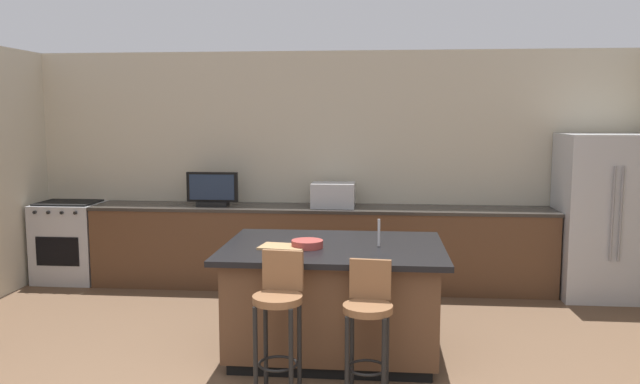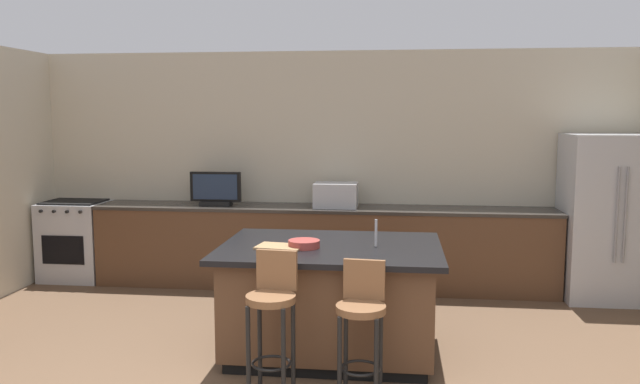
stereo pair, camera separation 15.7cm
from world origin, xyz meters
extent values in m
cube|color=beige|center=(0.00, 4.61, 1.34)|extent=(7.43, 0.12, 2.68)
cube|color=brown|center=(-0.08, 4.23, 0.44)|extent=(5.16, 0.60, 0.89)
cube|color=#332D28|center=(-0.08, 4.23, 0.90)|extent=(5.18, 0.62, 0.04)
cube|color=black|center=(0.22, 2.24, 0.04)|extent=(1.54, 1.09, 0.09)
cube|color=brown|center=(0.22, 2.24, 0.47)|extent=(1.62, 1.17, 0.77)
cube|color=black|center=(0.22, 2.24, 0.88)|extent=(1.78, 1.33, 0.04)
cube|color=#B7BABF|center=(2.96, 4.15, 0.88)|extent=(0.89, 0.77, 1.75)
cylinder|color=gray|center=(2.92, 3.73, 0.96)|extent=(0.02, 0.02, 0.96)
cylinder|color=gray|center=(3.00, 3.73, 0.96)|extent=(0.02, 0.02, 0.96)
cube|color=#B7BABF|center=(-3.04, 4.23, 0.46)|extent=(0.72, 0.60, 0.92)
cube|color=black|center=(-3.04, 3.93, 0.42)|extent=(0.50, 0.01, 0.33)
cube|color=black|center=(-3.04, 4.23, 0.93)|extent=(0.65, 0.50, 0.02)
cylinder|color=black|center=(-3.28, 3.92, 0.86)|extent=(0.04, 0.03, 0.04)
cylinder|color=black|center=(-3.12, 3.92, 0.86)|extent=(0.04, 0.03, 0.04)
cylinder|color=black|center=(-2.96, 3.92, 0.86)|extent=(0.04, 0.03, 0.04)
cylinder|color=black|center=(-2.80, 3.92, 0.86)|extent=(0.04, 0.03, 0.04)
cube|color=#B7BABF|center=(0.07, 4.23, 1.06)|extent=(0.48, 0.36, 0.27)
cube|color=black|center=(-1.30, 4.18, 0.95)|extent=(0.35, 0.16, 0.05)
cube|color=black|center=(-1.30, 4.18, 1.14)|extent=(0.59, 0.05, 0.34)
cube|color=#1E2D47|center=(-1.30, 4.15, 1.14)|extent=(0.52, 0.01, 0.29)
cylinder|color=#B2B2B7|center=(-0.08, 4.33, 1.04)|extent=(0.02, 0.02, 0.24)
cylinder|color=#B2B2B7|center=(0.58, 2.24, 1.01)|extent=(0.02, 0.02, 0.22)
cylinder|color=brown|center=(-0.10, 1.32, 0.71)|extent=(0.34, 0.34, 0.05)
cube|color=brown|center=(-0.08, 1.47, 0.88)|extent=(0.29, 0.07, 0.28)
cylinder|color=black|center=(-0.23, 1.21, 0.34)|extent=(0.03, 0.03, 0.69)
cylinder|color=black|center=(0.01, 1.19, 0.34)|extent=(0.03, 0.03, 0.69)
cylinder|color=black|center=(-0.21, 1.46, 0.34)|extent=(0.03, 0.03, 0.69)
cylinder|color=black|center=(0.04, 1.43, 0.34)|extent=(0.03, 0.03, 0.69)
torus|color=black|center=(-0.10, 1.32, 0.26)|extent=(0.28, 0.28, 0.02)
cylinder|color=brown|center=(0.51, 1.36, 0.65)|extent=(0.34, 0.34, 0.05)
cube|color=brown|center=(0.53, 1.51, 0.82)|extent=(0.29, 0.06, 0.28)
cylinder|color=black|center=(0.38, 1.25, 0.31)|extent=(0.03, 0.03, 0.63)
cylinder|color=black|center=(0.62, 1.23, 0.31)|extent=(0.03, 0.03, 0.63)
cylinder|color=black|center=(0.40, 1.49, 0.31)|extent=(0.03, 0.03, 0.63)
cylinder|color=black|center=(0.65, 1.47, 0.31)|extent=(0.03, 0.03, 0.63)
torus|color=black|center=(0.51, 1.36, 0.24)|extent=(0.28, 0.28, 0.02)
cylinder|color=#993833|center=(0.01, 2.12, 0.93)|extent=(0.25, 0.25, 0.06)
cube|color=black|center=(-0.13, 2.14, 0.91)|extent=(0.13, 0.17, 0.01)
cube|color=#A87F51|center=(-0.17, 2.09, 0.91)|extent=(0.40, 0.30, 0.02)
camera|label=1|loc=(0.58, -2.79, 1.95)|focal=35.56mm
camera|label=2|loc=(0.73, -2.78, 1.95)|focal=35.56mm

